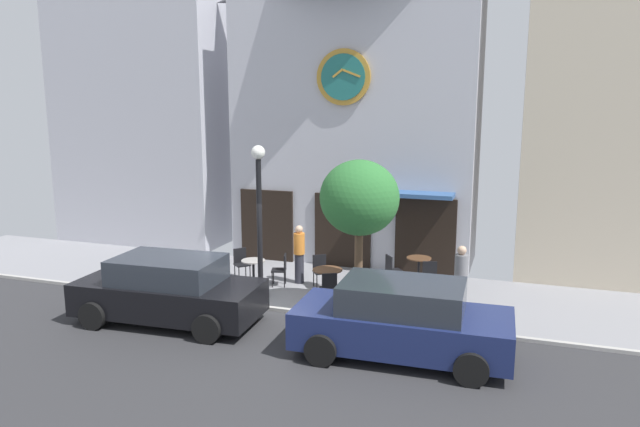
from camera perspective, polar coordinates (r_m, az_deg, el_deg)
name	(u,v)px	position (r m, az deg, el deg)	size (l,w,h in m)	color
ground_plane	(232,326)	(13.91, -8.55, -10.76)	(25.35, 11.22, 0.13)	gray
clock_building	(356,97)	(19.07, 3.52, 11.31)	(7.69, 4.04, 10.18)	#B2B2BC
neighbor_building_left	(143,36)	(22.91, -16.86, 16.20)	(6.32, 3.17, 14.83)	#B2B2BC
neighbor_building_right	(637,79)	(19.22, 28.53, 11.47)	(5.99, 3.85, 11.45)	beige
street_lamp	(259,221)	(15.24, -5.93, -0.75)	(0.36, 0.36, 3.99)	black
street_tree	(359,199)	(13.80, 3.86, 1.44)	(1.90, 1.71, 3.75)	brown
cafe_table_near_door	(253,268)	(16.47, -6.51, -5.32)	(0.67, 0.67, 0.75)	black
cafe_table_leftmost	(327,276)	(15.46, 0.74, -6.14)	(0.79, 0.79, 0.75)	black
cafe_table_near_curb	(419,266)	(16.78, 9.61, -5.02)	(0.69, 0.69, 0.77)	black
cafe_chair_near_tree	(357,279)	(15.36, 3.64, -6.40)	(0.51, 0.51, 0.90)	black
cafe_chair_right_end	(241,261)	(17.16, -7.70, -4.64)	(0.57, 0.57, 0.90)	black
cafe_chair_curbside	(429,274)	(16.05, 10.59, -5.81)	(0.49, 0.49, 0.90)	black
cafe_chair_facing_wall	(329,287)	(14.72, 0.87, -7.14)	(0.54, 0.54, 0.90)	black
cafe_chair_corner	(320,268)	(16.28, 0.03, -5.38)	(0.56, 0.56, 0.90)	black
cafe_chair_facing_street	(282,267)	(16.42, -3.76, -5.27)	(0.50, 0.50, 0.90)	black
cafe_chair_mid_row	(392,268)	(16.42, 7.03, -5.33)	(0.56, 0.56, 0.90)	black
pedestrian_orange	(299,253)	(16.57, -2.04, -3.91)	(0.45, 0.45, 1.67)	#2D2D38
pedestrian_grey	(461,278)	(14.66, 13.56, -6.16)	(0.34, 0.34, 1.67)	#2D2D38
parked_car_black	(169,290)	(14.14, -14.54, -7.26)	(4.39, 2.20, 1.55)	black
parked_car_navy	(402,320)	(12.00, 7.98, -10.27)	(4.35, 2.12, 1.55)	navy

